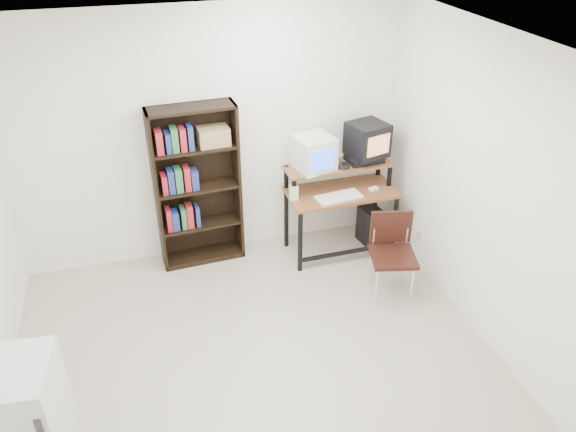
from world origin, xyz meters
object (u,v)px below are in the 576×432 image
object	(u,v)px
pc_tower	(374,229)
school_chair	(392,247)
bookshelf	(197,184)
crt_tv	(367,139)
computer_desk	(340,195)
mini_fridge	(20,422)
crt_monitor	(314,153)

from	to	relation	value
pc_tower	school_chair	xyz separation A→B (m)	(-0.19, -0.78, 0.30)
bookshelf	pc_tower	bearing A→B (deg)	-12.95
crt_tv	computer_desk	bearing A→B (deg)	-175.18
computer_desk	mini_fridge	size ratio (longest dim) A/B	1.23
crt_tv	bookshelf	world-z (taller)	bookshelf
computer_desk	school_chair	distance (m)	0.87
computer_desk	crt_tv	xyz separation A→B (m)	(0.31, 0.11, 0.54)
crt_monitor	school_chair	distance (m)	1.23
crt_tv	pc_tower	xyz separation A→B (m)	(0.09, -0.16, -1.01)
crt_tv	bookshelf	distance (m)	1.81
crt_tv	school_chair	size ratio (longest dim) A/B	0.54
school_chair	bookshelf	world-z (taller)	bookshelf
computer_desk	pc_tower	xyz separation A→B (m)	(0.41, -0.04, -0.47)
school_chair	bookshelf	size ratio (longest dim) A/B	0.49
crt_tv	crt_monitor	bearing A→B (deg)	165.19
pc_tower	bookshelf	world-z (taller)	bookshelf
pc_tower	crt_monitor	bearing A→B (deg)	158.08
computer_desk	pc_tower	world-z (taller)	computer_desk
crt_tv	bookshelf	size ratio (longest dim) A/B	0.26
pc_tower	school_chair	bearing A→B (deg)	-112.59
pc_tower	bookshelf	xyz separation A→B (m)	(-1.87, 0.31, 0.67)
bookshelf	crt_tv	bearing A→B (deg)	-8.44
school_chair	mini_fridge	distance (m)	3.39
crt_tv	mini_fridge	bearing A→B (deg)	-162.85
computer_desk	crt_monitor	bearing A→B (deg)	157.21
crt_monitor	crt_tv	world-z (taller)	crt_tv
pc_tower	school_chair	world-z (taller)	school_chair
crt_tv	school_chair	xyz separation A→B (m)	(-0.09, -0.94, -0.71)
crt_tv	school_chair	world-z (taller)	crt_tv
crt_monitor	bookshelf	bearing A→B (deg)	159.10
computer_desk	bookshelf	distance (m)	1.50
bookshelf	crt_monitor	bearing A→B (deg)	-11.12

